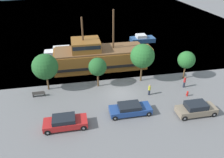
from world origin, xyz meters
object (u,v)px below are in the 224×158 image
moored_boat_dockside (64,52)px  bench_promenade_east (39,94)px  pedestrian_walking_far (184,82)px  parked_car_curb_rear (196,109)px  parked_car_curb_front (130,109)px  parked_car_curb_mid (65,122)px  moored_boat_outer (142,39)px  pirate_ship (99,56)px  pedestrian_walking_near (149,90)px  fire_hydrant (187,93)px

moored_boat_dockside → bench_promenade_east: bearing=-103.8°
moored_boat_dockside → pedestrian_walking_far: 22.51m
parked_car_curb_rear → pedestrian_walking_far: 6.15m
parked_car_curb_front → parked_car_curb_mid: (-7.47, -0.96, 0.03)m
bench_promenade_east → moored_boat_outer: bearing=41.9°
parked_car_curb_front → pirate_ship: bearing=97.3°
parked_car_curb_front → parked_car_curb_mid: size_ratio=1.05×
pirate_ship → pedestrian_walking_near: 11.21m
pirate_ship → parked_car_curb_rear: bearing=-58.1°
parked_car_curb_front → pedestrian_walking_far: 10.10m
pirate_ship → pedestrian_walking_far: (10.80, -8.90, -0.98)m
moored_boat_dockside → moored_boat_outer: 17.23m
parked_car_curb_rear → parked_car_curb_mid: bearing=177.7°
pedestrian_walking_near → bench_promenade_east: bearing=170.8°
parked_car_curb_front → parked_car_curb_rear: size_ratio=1.06×
parked_car_curb_mid → parked_car_curb_rear: parked_car_curb_rear is taller
pirate_ship → moored_boat_dockside: (-5.84, 6.26, -1.21)m
moored_boat_dockside → parked_car_curb_front: (7.55, -19.54, 0.04)m
fire_hydrant → parked_car_curb_mid: bearing=-168.8°
moored_boat_dockside → moored_boat_outer: moored_boat_dockside is taller
parked_car_curb_front → pedestrian_walking_near: pedestrian_walking_near is taller
parked_car_curb_front → pedestrian_walking_near: size_ratio=3.14×
pedestrian_walking_far → fire_hydrant: bearing=-105.7°
parked_car_curb_rear → fire_hydrant: 3.90m
parked_car_curb_rear → parked_car_curb_front: bearing=168.3°
bench_promenade_east → moored_boat_dockside: bearing=76.2°
pirate_ship → pedestrian_walking_far: size_ratio=9.42×
parked_car_curb_front → bench_promenade_east: size_ratio=3.09×
pirate_ship → fire_hydrant: size_ratio=21.21×
moored_boat_dockside → fire_hydrant: moored_boat_dockside is taller
parked_car_curb_mid → fire_hydrant: size_ratio=6.10×
parked_car_curb_mid → bench_promenade_east: parked_car_curb_mid is taller
parked_car_curb_rear → pedestrian_walking_far: pedestrian_walking_far is taller
moored_boat_outer → pedestrian_walking_far: size_ratio=2.99×
parked_car_curb_front → parked_car_curb_rear: (7.53, -1.57, 0.11)m
moored_boat_dockside → moored_boat_outer: bearing=14.4°
moored_boat_outer → parked_car_curb_front: 25.51m
pirate_ship → parked_car_curb_rear: (9.23, -14.85, -1.06)m
pirate_ship → parked_car_curb_front: size_ratio=3.32×
moored_boat_outer → parked_car_curb_mid: (-16.61, -24.78, 0.09)m
parked_car_curb_mid → bench_promenade_east: 7.60m
fire_hydrant → pedestrian_walking_near: (-4.90, 1.26, 0.37)m
moored_boat_outer → bench_promenade_east: size_ratio=3.26×
pirate_ship → pedestrian_walking_far: pirate_ship is taller
pirate_ship → fire_hydrant: 15.12m
moored_boat_dockside → parked_car_curb_mid: size_ratio=1.61×
fire_hydrant → bench_promenade_east: bench_promenade_east is taller
parked_car_curb_mid → pedestrian_walking_near: pedestrian_walking_near is taller
moored_boat_outer → parked_car_curb_mid: 29.83m
bench_promenade_east → pedestrian_walking_near: size_ratio=1.02×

